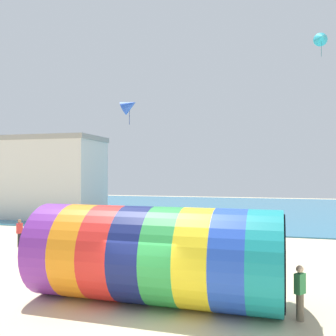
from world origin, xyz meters
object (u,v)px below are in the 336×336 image
Objects in this scene: bystander_far_left at (159,229)px; bystander_mid_beach at (117,243)px; bystander_near_water at (20,233)px; kite_blue_delta at (129,105)px; giant_inflatable_tube at (155,255)px; kite_handler at (300,292)px; kite_cyan_delta at (321,38)px.

bystander_mid_beach is at bearing -96.69° from bystander_far_left.
kite_blue_delta is at bearing 5.35° from bystander_near_water.
kite_blue_delta is 10.70m from bystander_near_water.
kite_blue_delta reaches higher than bystander_far_left.
bystander_near_water is at bearing -153.98° from bystander_far_left.
bystander_far_left is (-3.16, 11.49, -0.87)m from giant_inflatable_tube.
kite_cyan_delta is (2.82, 15.97, 13.50)m from kite_handler.
giant_inflatable_tube reaches higher than bystander_near_water.
kite_blue_delta is (-4.08, 8.21, 7.06)m from giant_inflatable_tube.
kite_cyan_delta is 1.09× the size of bystander_far_left.
kite_cyan_delta is 1.07× the size of bystander_near_water.
giant_inflatable_tube reaches higher than bystander_far_left.
kite_cyan_delta is at bearing 63.39° from giant_inflatable_tube.
giant_inflatable_tube is 5.18× the size of bystander_mid_beach.
kite_cyan_delta is 17.88m from bystander_far_left.
kite_handler is 1.02× the size of kite_blue_delta.
giant_inflatable_tube is 11.95m from bystander_far_left.
kite_cyan_delta is at bearing 20.44° from bystander_far_left.
bystander_far_left is at bearing 83.31° from bystander_mid_beach.
giant_inflatable_tube is 5.30× the size of kite_blue_delta.
bystander_near_water is (-7.18, -0.67, -7.91)m from kite_blue_delta.
kite_blue_delta is (-9.06, 8.60, 7.90)m from kite_handler.
kite_blue_delta is 1.01× the size of bystander_far_left.
bystander_near_water is 0.99× the size of bystander_mid_beach.
kite_cyan_delta reaches higher than giant_inflatable_tube.
giant_inflatable_tube is at bearing -33.79° from bystander_near_water.
bystander_mid_beach is at bearing -139.70° from kite_cyan_delta.
bystander_near_water reaches higher than bystander_far_left.
bystander_far_left is at bearing 74.24° from kite_blue_delta.
giant_inflatable_tube is 6.93m from bystander_mid_beach.
kite_blue_delta is (-11.88, -7.37, -5.60)m from kite_cyan_delta.
bystander_near_water is at bearing 146.21° from giant_inflatable_tube.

